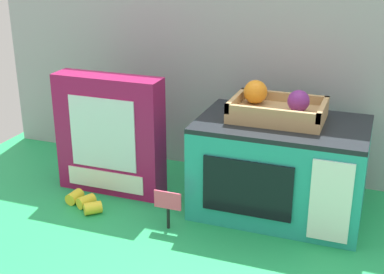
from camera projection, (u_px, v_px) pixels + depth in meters
name	position (u px, v px, depth m)	size (l,w,h in m)	color
ground_plane	(221.00, 202.00, 1.45)	(1.70, 1.70, 0.00)	#219E54
display_back_panel	(248.00, 51.00, 1.53)	(1.61, 0.03, 0.74)	#A0A3A8
toy_microwave	(280.00, 168.00, 1.36)	(0.42, 0.28, 0.25)	teal
food_groups_crate	(276.00, 108.00, 1.34)	(0.23, 0.16, 0.09)	tan
cookie_set_box	(110.00, 135.00, 1.46)	(0.30, 0.08, 0.33)	#99144C
price_sign	(168.00, 204.00, 1.30)	(0.07, 0.01, 0.10)	black
loose_toy_banana	(84.00, 202.00, 1.41)	(0.12, 0.09, 0.03)	yellow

